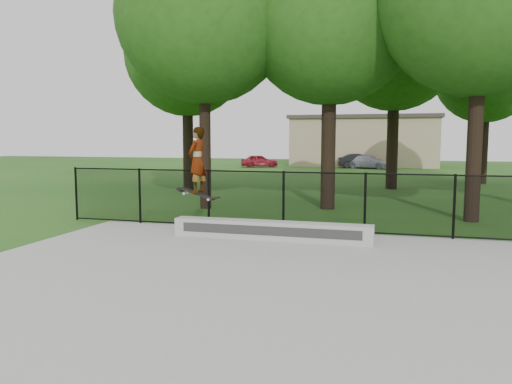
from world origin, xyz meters
TOP-DOWN VIEW (x-y plane):
  - ground at (0.00, 0.00)m, footprint 100.00×100.00m
  - concrete_slab at (0.00, 0.00)m, footprint 14.00×12.00m
  - grind_ledge at (-2.03, 4.70)m, footprint 4.60×0.40m
  - car_a at (-10.12, 33.34)m, footprint 3.27×2.29m
  - car_b at (-2.09, 34.42)m, footprint 3.32×1.79m
  - car_c at (-1.36, 33.90)m, footprint 3.56×2.47m
  - skater_airborne at (-3.73, 4.50)m, footprint 0.81×0.62m
  - chainlink_fence at (0.00, 5.90)m, footprint 16.06×0.06m
  - tree_row at (0.19, 13.37)m, footprint 20.51×18.48m
  - distant_building at (-2.00, 38.00)m, footprint 12.40×6.40m

SIDE VIEW (x-z plane):
  - ground at x=0.00m, z-range 0.00..0.00m
  - concrete_slab at x=0.00m, z-range 0.00..0.06m
  - grind_ledge at x=-2.03m, z-range 0.06..0.48m
  - car_c at x=-1.36m, z-range 0.00..1.03m
  - car_a at x=-10.12m, z-range 0.00..1.04m
  - car_b at x=-2.09m, z-range 0.00..1.15m
  - chainlink_fence at x=0.00m, z-range 0.06..1.56m
  - skater_airborne at x=-3.73m, z-range 0.97..2.69m
  - distant_building at x=-2.00m, z-range 0.01..4.31m
  - tree_row at x=0.19m, z-range 1.22..11.67m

